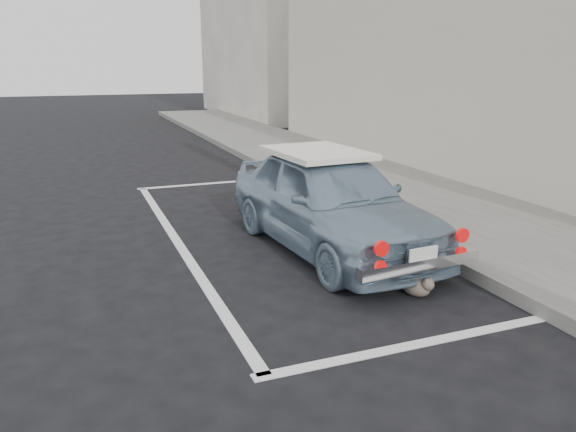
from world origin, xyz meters
name	(u,v)px	position (x,y,z in m)	size (l,w,h in m)	color
ground	(342,328)	(0.00, 0.00, 0.00)	(80.00, 80.00, 0.00)	black
sidewalk	(481,225)	(3.20, 2.00, 0.07)	(2.80, 40.00, 0.15)	#60605B
building_far	(267,21)	(6.35, 20.00, 4.00)	(3.50, 10.00, 8.00)	#B6AEA5
pline_rear	(422,343)	(0.50, -0.50, 0.00)	(3.00, 0.12, 0.01)	silver
pline_front	(215,183)	(0.50, 6.50, 0.00)	(3.00, 0.12, 0.01)	silver
pline_side	(178,242)	(-0.90, 3.00, 0.00)	(0.12, 7.00, 0.01)	silver
retro_coupe	(331,200)	(0.86, 2.06, 0.63)	(1.73, 3.77, 1.25)	#7891A7
cat	(417,286)	(1.03, 0.36, 0.11)	(0.30, 0.45, 0.25)	#6C5F52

